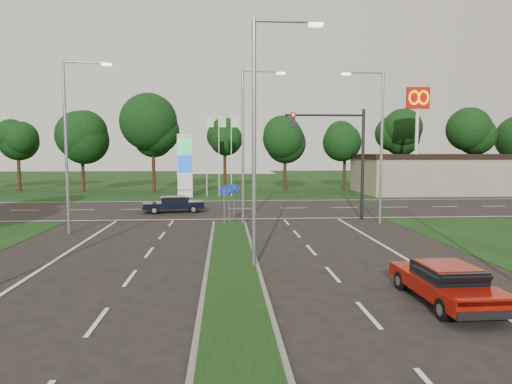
{
  "coord_description": "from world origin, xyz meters",
  "views": [
    {
      "loc": [
        -0.26,
        -10.45,
        4.29
      ],
      "look_at": [
        1.38,
        13.4,
        2.2
      ],
      "focal_mm": 32.0,
      "sensor_mm": 36.0,
      "label": 1
    }
  ],
  "objects": [
    {
      "name": "streetlight_left_far",
      "position": [
        -8.3,
        14.0,
        5.08
      ],
      "size": [
        2.53,
        0.22,
        9.0
      ],
      "color": "gray",
      "rests_on": "ground"
    },
    {
      "name": "streetlight_median_far",
      "position": [
        1.0,
        16.0,
        5.08
      ],
      "size": [
        2.53,
        0.22,
        9.0
      ],
      "color": "gray",
      "rests_on": "ground"
    },
    {
      "name": "verge_far",
      "position": [
        0.0,
        55.0,
        0.0
      ],
      "size": [
        160.0,
        50.0,
        0.02
      ],
      "primitive_type": "cube",
      "color": "black",
      "rests_on": "ground"
    },
    {
      "name": "gas_pylon",
      "position": [
        -3.79,
        33.05,
        3.2
      ],
      "size": [
        5.8,
        1.26,
        8.0
      ],
      "color": "silver",
      "rests_on": "ground"
    },
    {
      "name": "streetlight_median_near",
      "position": [
        1.0,
        6.0,
        5.08
      ],
      "size": [
        2.53,
        0.22,
        9.0
      ],
      "color": "gray",
      "rests_on": "ground"
    },
    {
      "name": "traffic_signal",
      "position": [
        7.19,
        18.0,
        4.65
      ],
      "size": [
        5.1,
        0.42,
        7.0
      ],
      "color": "black",
      "rests_on": "ground"
    },
    {
      "name": "navy_sedan",
      "position": [
        -3.91,
        22.1,
        0.62
      ],
      "size": [
        4.43,
        2.4,
        1.15
      ],
      "rotation": [
        0.0,
        0.0,
        1.74
      ],
      "color": "black",
      "rests_on": "ground"
    },
    {
      "name": "cross_road",
      "position": [
        0.0,
        24.0,
        0.0
      ],
      "size": [
        160.0,
        12.0,
        0.02
      ],
      "primitive_type": "cube",
      "color": "black",
      "rests_on": "ground"
    },
    {
      "name": "streetlight_right_far",
      "position": [
        8.8,
        16.0,
        5.08
      ],
      "size": [
        2.53,
        0.22,
        9.0
      ],
      "rotation": [
        0.0,
        0.0,
        3.14
      ],
      "color": "gray",
      "rests_on": "ground"
    },
    {
      "name": "median_signs",
      "position": [
        0.0,
        16.4,
        1.71
      ],
      "size": [
        1.16,
        1.76,
        2.38
      ],
      "color": "gray",
      "rests_on": "ground"
    },
    {
      "name": "mcdonalds_sign",
      "position": [
        18.0,
        31.97,
        7.99
      ],
      "size": [
        2.2,
        0.47,
        10.4
      ],
      "color": "silver",
      "rests_on": "ground"
    },
    {
      "name": "commercial_building",
      "position": [
        22.0,
        36.0,
        2.0
      ],
      "size": [
        16.0,
        9.0,
        4.0
      ],
      "primitive_type": "cube",
      "color": "gray",
      "rests_on": "ground"
    },
    {
      "name": "ground",
      "position": [
        0.0,
        0.0,
        0.0
      ],
      "size": [
        160.0,
        160.0,
        0.0
      ],
      "primitive_type": "plane",
      "color": "black",
      "rests_on": "ground"
    },
    {
      "name": "treeline_far",
      "position": [
        0.1,
        39.93,
        6.83
      ],
      "size": [
        6.0,
        6.0,
        9.9
      ],
      "color": "black",
      "rests_on": "ground"
    },
    {
      "name": "red_sedan",
      "position": [
        6.0,
        1.8,
        0.61
      ],
      "size": [
        1.79,
        4.16,
        1.13
      ],
      "rotation": [
        0.0,
        0.0,
        0.02
      ],
      "color": "#951008",
      "rests_on": "ground"
    },
    {
      "name": "median_kerb",
      "position": [
        0.0,
        4.0,
        0.06
      ],
      "size": [
        2.0,
        26.0,
        0.12
      ],
      "primitive_type": "cube",
      "color": "slate",
      "rests_on": "ground"
    }
  ]
}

